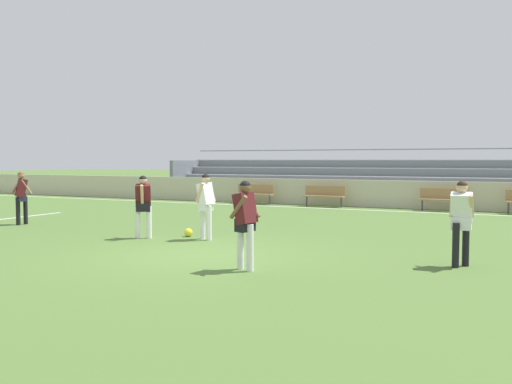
{
  "coord_description": "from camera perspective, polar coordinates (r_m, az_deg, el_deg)",
  "views": [
    {
      "loc": [
        6.16,
        -9.86,
        2.02
      ],
      "look_at": [
        -0.73,
        4.42,
        1.09
      ],
      "focal_mm": 38.62,
      "sensor_mm": 36.0,
      "label": 1
    }
  ],
  "objects": [
    {
      "name": "bench_far_left",
      "position": [
        22.8,
        18.82,
        -0.53
      ],
      "size": [
        1.8,
        0.4,
        0.9
      ],
      "color": "#99754C",
      "rests_on": "ground"
    },
    {
      "name": "field_line_penalty_mark",
      "position": [
        20.88,
        -23.96,
        -2.48
      ],
      "size": [
        0.12,
        4.4,
        0.01
      ],
      "primitive_type": "cube",
      "color": "white",
      "rests_on": "ground"
    },
    {
      "name": "player_dark_dropping_back",
      "position": [
        10.02,
        -1.13,
        -2.63
      ],
      "size": [
        0.48,
        0.54,
        1.64
      ],
      "color": "white",
      "rests_on": "ground"
    },
    {
      "name": "soccer_ball",
      "position": [
        14.62,
        -7.01,
        -4.18
      ],
      "size": [
        0.22,
        0.22,
        0.22
      ],
      "primitive_type": "sphere",
      "color": "yellow",
      "rests_on": "ground"
    },
    {
      "name": "sideline_wall",
      "position": [
        24.08,
        10.87,
        -0.14
      ],
      "size": [
        48.0,
        0.16,
        1.16
      ],
      "primitive_type": "cube",
      "color": "beige",
      "rests_on": "ground"
    },
    {
      "name": "bench_centre_sideline",
      "position": [
        23.89,
        7.1,
        -0.21
      ],
      "size": [
        1.8,
        0.4,
        0.9
      ],
      "color": "#99754C",
      "rests_on": "ground"
    },
    {
      "name": "ground_plane",
      "position": [
        11.8,
        -6.19,
        -6.53
      ],
      "size": [
        160.0,
        160.0,
        0.0
      ],
      "primitive_type": "plane",
      "color": "#4C6B30"
    },
    {
      "name": "player_white_trailing_run",
      "position": [
        11.05,
        20.51,
        -2.35
      ],
      "size": [
        0.44,
        0.54,
        1.63
      ],
      "color": "black",
      "rests_on": "ground"
    },
    {
      "name": "bleacher_stand",
      "position": [
        26.1,
        18.84,
        1.16
      ],
      "size": [
        27.47,
        3.21,
        2.57
      ],
      "color": "#B2B2B7",
      "rests_on": "ground"
    },
    {
      "name": "player_dark_wide_right",
      "position": [
        18.61,
        -23.13,
        -0.11
      ],
      "size": [
        0.63,
        0.49,
        1.66
      ],
      "color": "black",
      "rests_on": "ground"
    },
    {
      "name": "bench_near_wall_gap",
      "position": [
        25.15,
        -0.11,
        -0.01
      ],
      "size": [
        1.8,
        0.4,
        0.9
      ],
      "color": "#99754C",
      "rests_on": "ground"
    },
    {
      "name": "field_line_sideline",
      "position": [
        22.69,
        9.89,
        -1.8
      ],
      "size": [
        44.0,
        0.12,
        0.01
      ],
      "primitive_type": "cube",
      "color": "white",
      "rests_on": "ground"
    },
    {
      "name": "player_dark_wide_left",
      "position": [
        14.43,
        -11.61,
        -0.94
      ],
      "size": [
        0.51,
        0.63,
        1.62
      ],
      "color": "white",
      "rests_on": "ground"
    },
    {
      "name": "player_white_overlapping",
      "position": [
        13.95,
        -5.23,
        -0.9
      ],
      "size": [
        0.39,
        0.49,
        1.67
      ],
      "color": "white",
      "rests_on": "ground"
    }
  ]
}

